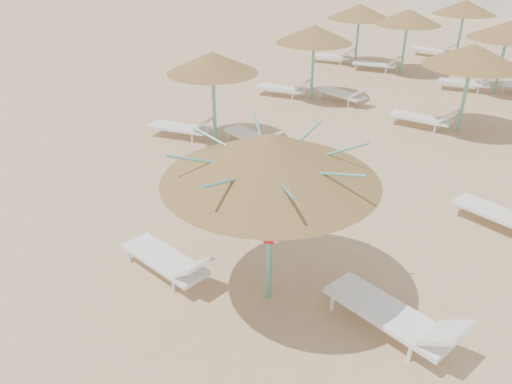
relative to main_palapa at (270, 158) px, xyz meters
The scene contains 5 objects.
ground 2.72m from the main_palapa, 149.85° to the left, with size 120.00×120.00×0.00m, color tan.
main_palapa is the anchor object (origin of this frame).
lounger_main_a 2.99m from the main_palapa, 161.32° to the right, with size 2.08×0.83×0.73m.
lounger_main_b 3.15m from the main_palapa, ahead, with size 2.37×1.15×0.83m.
palapa_field 12.14m from the main_palapa, 89.44° to the left, with size 19.77×18.15×2.73m.
Camera 1 is at (4.36, -5.98, 5.74)m, focal length 35.00 mm.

